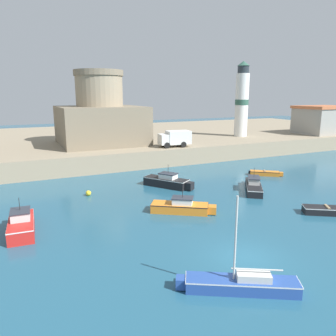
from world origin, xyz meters
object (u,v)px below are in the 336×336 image
at_px(truck_on_quay, 175,138).
at_px(sailboat_blue_2, 241,283).
at_px(dinghy_black_3, 329,210).
at_px(motorboat_red_4, 21,224).
at_px(dinghy_orange_0, 265,173).
at_px(motorboat_orange_1, 182,207).
at_px(motorboat_black_6, 168,181).
at_px(lighthouse, 242,101).
at_px(harbor_shed_near_wharf, 322,120).
at_px(motorboat_black_5, 253,185).
at_px(mooring_buoy, 88,193).
at_px(fortress, 101,118).

bearing_deg(truck_on_quay, sailboat_blue_2, -110.43).
bearing_deg(dinghy_black_3, motorboat_red_4, 163.38).
distance_m(dinghy_orange_0, dinghy_black_3, 12.90).
height_order(dinghy_black_3, motorboat_red_4, motorboat_red_4).
distance_m(motorboat_orange_1, motorboat_black_6, 7.64).
distance_m(motorboat_orange_1, lighthouse, 34.49).
bearing_deg(dinghy_black_3, harbor_shed_near_wharf, 41.32).
bearing_deg(lighthouse, motorboat_black_5, -124.32).
bearing_deg(sailboat_blue_2, dinghy_black_3, 23.19).
xyz_separation_m(dinghy_orange_0, motorboat_black_6, (-12.54, 0.55, 0.28)).
bearing_deg(sailboat_blue_2, truck_on_quay, 69.57).
height_order(dinghy_black_3, harbor_shed_near_wharf, harbor_shed_near_wharf).
distance_m(mooring_buoy, fortress, 19.33).
height_order(dinghy_black_3, fortress, fortress).
height_order(motorboat_black_5, fortress, fortress).
height_order(dinghy_orange_0, motorboat_black_6, motorboat_black_6).
distance_m(lighthouse, harbor_shed_near_wharf, 16.69).
xyz_separation_m(motorboat_orange_1, harbor_shed_near_wharf, (39.84, 20.43, 4.38)).
relative_size(dinghy_black_3, motorboat_black_5, 0.74).
bearing_deg(motorboat_orange_1, mooring_buoy, 127.40).
xyz_separation_m(sailboat_blue_2, dinghy_black_3, (12.95, 5.55, -0.09)).
bearing_deg(sailboat_blue_2, motorboat_orange_1, 77.20).
relative_size(motorboat_orange_1, motorboat_red_4, 0.97).
xyz_separation_m(motorboat_red_4, lighthouse, (35.75, 22.36, 7.76)).
height_order(sailboat_blue_2, harbor_shed_near_wharf, harbor_shed_near_wharf).
height_order(motorboat_black_5, lighthouse, lighthouse).
bearing_deg(mooring_buoy, truck_on_quay, 35.46).
relative_size(dinghy_orange_0, mooring_buoy, 6.89).
xyz_separation_m(motorboat_orange_1, lighthouse, (23.84, 23.64, 7.89)).
relative_size(dinghy_black_3, lighthouse, 0.32).
height_order(motorboat_red_4, motorboat_black_6, motorboat_red_4).
height_order(dinghy_orange_0, harbor_shed_near_wharf, harbor_shed_near_wharf).
bearing_deg(dinghy_orange_0, dinghy_black_3, -109.31).
bearing_deg(motorboat_black_6, motorboat_black_5, -33.78).
distance_m(sailboat_blue_2, dinghy_black_3, 14.09).
bearing_deg(harbor_shed_near_wharf, dinghy_black_3, -138.68).
height_order(sailboat_blue_2, truck_on_quay, sailboat_blue_2).
height_order(dinghy_orange_0, motorboat_black_5, motorboat_black_5).
relative_size(dinghy_orange_0, harbor_shed_near_wharf, 0.38).
height_order(dinghy_orange_0, motorboat_orange_1, motorboat_orange_1).
relative_size(motorboat_orange_1, truck_on_quay, 1.11).
bearing_deg(dinghy_orange_0, motorboat_black_6, 177.48).
xyz_separation_m(motorboat_red_4, truck_on_quay, (20.14, 16.56, 2.91)).
height_order(fortress, lighthouse, lighthouse).
xyz_separation_m(motorboat_orange_1, fortress, (-0.16, 25.28, 5.51)).
xyz_separation_m(motorboat_black_5, mooring_buoy, (-15.33, 5.26, -0.25)).
bearing_deg(fortress, motorboat_black_5, -67.24).
height_order(motorboat_black_5, harbor_shed_near_wharf, harbor_shed_near_wharf).
height_order(motorboat_orange_1, truck_on_quay, truck_on_quay).
bearing_deg(motorboat_black_5, harbor_shed_near_wharf, 30.51).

